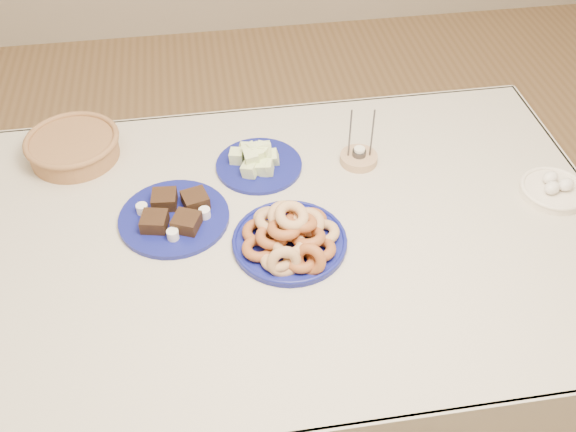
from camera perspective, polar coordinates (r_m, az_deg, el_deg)
The scene contains 8 objects.
ground at distance 2.24m, azimuth -0.20°, elevation -14.92°, with size 5.00×5.00×0.00m, color olive.
dining_table at distance 1.72m, azimuth -0.26°, elevation -3.79°, with size 1.71×1.11×0.75m.
donut_platter at distance 1.58m, azimuth 0.20°, elevation -1.83°, with size 0.33×0.33×0.13m.
melon_plate at distance 1.81m, azimuth -2.72°, elevation 4.90°, with size 0.30×0.30×0.08m.
brownie_plate at distance 1.68m, azimuth -10.06°, elevation 0.05°, with size 0.30×0.30×0.05m.
wicker_basket at distance 1.94m, azimuth -18.54°, elevation 5.90°, with size 0.29×0.29×0.07m.
candle_holder at distance 1.85m, azimuth 6.31°, elevation 5.21°, with size 0.12×0.12×0.18m.
egg_bowl at distance 1.87m, azimuth 22.52°, elevation 2.22°, with size 0.23×0.23×0.06m.
Camera 1 is at (-0.17, -1.14, 1.92)m, focal length 40.00 mm.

